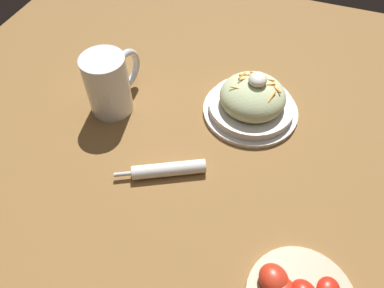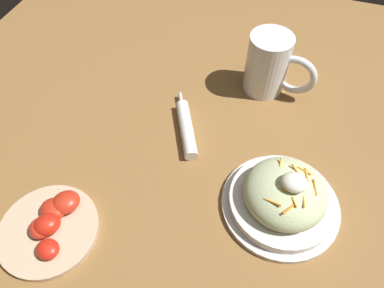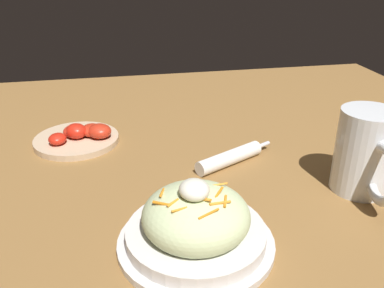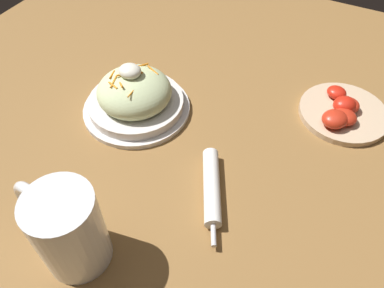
% 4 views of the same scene
% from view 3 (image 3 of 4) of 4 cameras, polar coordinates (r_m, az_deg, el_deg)
% --- Properties ---
extents(ground_plane, '(1.43, 1.43, 0.00)m').
position_cam_3_polar(ground_plane, '(0.75, 2.75, -5.17)').
color(ground_plane, olive).
extents(salad_plate, '(0.22, 0.22, 0.11)m').
position_cam_3_polar(salad_plate, '(0.58, 0.54, -11.03)').
color(salad_plate, silver).
rests_on(salad_plate, ground_plane).
extents(beer_mug, '(0.17, 0.10, 0.14)m').
position_cam_3_polar(beer_mug, '(0.75, 22.70, -1.43)').
color(beer_mug, white).
rests_on(beer_mug, ground_plane).
extents(napkin_roll, '(0.10, 0.17, 0.03)m').
position_cam_3_polar(napkin_roll, '(0.80, 5.25, -1.88)').
color(napkin_roll, white).
rests_on(napkin_roll, ground_plane).
extents(tomato_plate, '(0.18, 0.18, 0.04)m').
position_cam_3_polar(tomato_plate, '(0.92, -15.22, 0.98)').
color(tomato_plate, '#D1B28E').
rests_on(tomato_plate, ground_plane).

